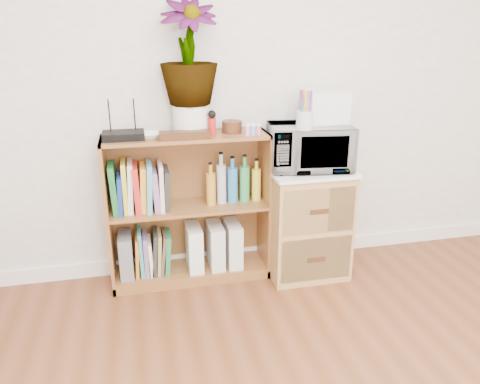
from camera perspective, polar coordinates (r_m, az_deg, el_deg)
name	(u,v)px	position (r m, az deg, el deg)	size (l,w,h in m)	color
skirting_board	(238,254)	(3.31, -0.19, -7.58)	(4.00, 0.02, 0.10)	white
bookshelf	(189,209)	(2.96, -6.24, -2.12)	(1.00, 0.30, 0.95)	brown
wicker_unit	(305,222)	(3.10, 7.93, -3.61)	(0.50, 0.45, 0.70)	#9E7542
microwave	(309,147)	(2.93, 8.46, 5.46)	(0.50, 0.34, 0.27)	white
pen_cup	(305,120)	(2.76, 7.88, 8.66)	(0.10, 0.10, 0.11)	silver
small_appliance	(325,106)	(2.98, 10.31, 10.22)	(0.25, 0.21, 0.20)	silver
router	(124,135)	(2.78, -14.02, 6.71)	(0.24, 0.16, 0.04)	black
white_bowl	(149,135)	(2.77, -11.06, 6.78)	(0.13, 0.13, 0.03)	white
plant_pot	(191,120)	(2.82, -6.00, 8.78)	(0.21, 0.21, 0.18)	silver
potted_plant	(189,53)	(2.77, -6.29, 16.55)	(0.33, 0.33, 0.59)	#33692A
trinket_box	(185,135)	(2.71, -6.72, 6.91)	(0.29, 0.07, 0.05)	#32190D
kokeshi_doll	(212,127)	(2.78, -3.41, 7.94)	(0.05, 0.05, 0.10)	#B51B16
wooden_bowl	(232,127)	(2.86, -0.99, 7.96)	(0.12, 0.12, 0.07)	#3C1D10
paint_jars	(253,130)	(2.79, 1.60, 7.54)	(0.12, 0.04, 0.06)	pink
file_box	(126,254)	(3.05, -13.71, -7.38)	(0.08, 0.22, 0.27)	slate
magazine_holder_left	(194,247)	(3.05, -5.60, -6.70)	(0.09, 0.23, 0.29)	white
magazine_holder_mid	(216,245)	(3.07, -3.00, -6.48)	(0.09, 0.23, 0.29)	silver
magazine_holder_right	(233,243)	(3.09, -0.89, -6.25)	(0.09, 0.23, 0.29)	silver
cookbooks	(139,188)	(2.88, -12.16, 0.49)	(0.35, 0.20, 0.31)	#1C6B2E
liquor_bottles	(239,180)	(2.95, -0.09, 1.50)	(0.43, 0.07, 0.32)	#C68625
lower_books	(152,252)	(3.05, -10.62, -7.24)	(0.23, 0.19, 0.30)	#BB6F21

